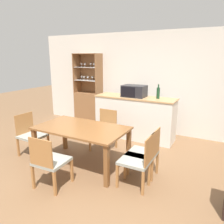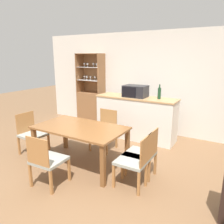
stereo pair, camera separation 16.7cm
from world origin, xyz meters
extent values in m
plane|color=brown|center=(0.00, 0.00, 0.00)|extent=(18.00, 18.00, 0.00)
cube|color=silver|center=(0.00, 2.63, 1.27)|extent=(6.80, 0.06, 2.55)
cube|color=silver|center=(-0.13, 1.93, 0.49)|extent=(1.90, 0.54, 0.98)
cube|color=tan|center=(-0.13, 1.93, 1.00)|extent=(1.93, 0.57, 0.03)
cube|color=brown|center=(-1.80, 2.40, 0.45)|extent=(0.78, 0.39, 0.91)
cube|color=brown|center=(-1.80, 2.59, 1.46)|extent=(0.78, 0.02, 1.11)
cube|color=brown|center=(-2.18, 2.40, 1.46)|extent=(0.02, 0.39, 1.11)
cube|color=brown|center=(-1.42, 2.40, 1.46)|extent=(0.02, 0.39, 1.11)
cube|color=brown|center=(-1.80, 2.40, 2.01)|extent=(0.78, 0.39, 0.02)
cube|color=white|center=(-1.80, 2.40, 1.27)|extent=(0.73, 0.35, 0.01)
cube|color=white|center=(-1.80, 2.40, 1.64)|extent=(0.73, 0.35, 0.01)
cylinder|color=white|center=(-2.05, 2.45, 1.28)|extent=(0.04, 0.04, 0.01)
cylinder|color=white|center=(-2.05, 2.45, 1.31)|extent=(0.01, 0.01, 0.06)
sphere|color=white|center=(-2.05, 2.45, 1.36)|extent=(0.06, 0.06, 0.06)
cylinder|color=white|center=(-2.04, 2.44, 1.65)|extent=(0.04, 0.04, 0.01)
cylinder|color=white|center=(-2.04, 2.44, 1.68)|extent=(0.01, 0.01, 0.06)
sphere|color=white|center=(-2.04, 2.44, 1.73)|extent=(0.06, 0.06, 0.06)
cylinder|color=white|center=(-1.92, 2.40, 1.28)|extent=(0.04, 0.04, 0.01)
cylinder|color=white|center=(-1.92, 2.40, 1.31)|extent=(0.01, 0.01, 0.06)
sphere|color=white|center=(-1.92, 2.40, 1.36)|extent=(0.06, 0.06, 0.06)
cylinder|color=white|center=(-1.88, 2.39, 1.65)|extent=(0.04, 0.04, 0.01)
cylinder|color=white|center=(-1.88, 2.39, 1.68)|extent=(0.01, 0.01, 0.06)
sphere|color=white|center=(-1.88, 2.39, 1.73)|extent=(0.06, 0.06, 0.06)
cylinder|color=white|center=(-1.80, 2.40, 1.28)|extent=(0.04, 0.04, 0.01)
cylinder|color=white|center=(-1.80, 2.40, 1.31)|extent=(0.01, 0.01, 0.06)
sphere|color=white|center=(-1.80, 2.40, 1.36)|extent=(0.06, 0.06, 0.06)
cylinder|color=white|center=(-1.72, 2.45, 1.65)|extent=(0.04, 0.04, 0.01)
cylinder|color=white|center=(-1.72, 2.45, 1.68)|extent=(0.01, 0.01, 0.06)
sphere|color=white|center=(-1.72, 2.45, 1.73)|extent=(0.06, 0.06, 0.06)
cylinder|color=white|center=(-1.67, 2.44, 1.28)|extent=(0.04, 0.04, 0.01)
cylinder|color=white|center=(-1.67, 2.44, 1.31)|extent=(0.01, 0.01, 0.06)
sphere|color=white|center=(-1.67, 2.44, 1.36)|extent=(0.06, 0.06, 0.06)
cylinder|color=white|center=(-1.56, 2.38, 1.65)|extent=(0.04, 0.04, 0.01)
cylinder|color=white|center=(-1.56, 2.38, 1.68)|extent=(0.01, 0.01, 0.06)
sphere|color=white|center=(-1.56, 2.38, 1.73)|extent=(0.06, 0.06, 0.06)
cylinder|color=white|center=(-1.55, 2.44, 1.28)|extent=(0.04, 0.04, 0.01)
cylinder|color=white|center=(-1.55, 2.44, 1.31)|extent=(0.01, 0.01, 0.06)
sphere|color=white|center=(-1.55, 2.44, 1.36)|extent=(0.06, 0.06, 0.06)
cube|color=brown|center=(-0.43, 0.19, 0.70)|extent=(1.62, 0.93, 0.03)
cube|color=brown|center=(-1.18, -0.22, 0.34)|extent=(0.07, 0.07, 0.69)
cube|color=brown|center=(0.32, -0.22, 0.34)|extent=(0.07, 0.07, 0.69)
cube|color=brown|center=(-1.18, 0.59, 0.34)|extent=(0.07, 0.07, 0.69)
cube|color=brown|center=(0.32, 0.59, 0.34)|extent=(0.07, 0.07, 0.69)
cube|color=#999E93|center=(0.67, 0.05, 0.40)|extent=(0.46, 0.46, 0.05)
cube|color=#A8703D|center=(0.89, 0.05, 0.63)|extent=(0.02, 0.41, 0.41)
cube|color=#A8703D|center=(0.47, -0.16, 0.19)|extent=(0.04, 0.04, 0.38)
cube|color=#A8703D|center=(0.47, 0.25, 0.19)|extent=(0.04, 0.04, 0.38)
cube|color=#A8703D|center=(0.88, -0.16, 0.19)|extent=(0.04, 0.04, 0.38)
cube|color=#A8703D|center=(0.88, 0.25, 0.19)|extent=(0.04, 0.04, 0.38)
cube|color=#999E93|center=(-0.43, -0.57, 0.40)|extent=(0.47, 0.47, 0.05)
cube|color=#A8703D|center=(-0.42, -0.79, 0.63)|extent=(0.41, 0.04, 0.41)
cube|color=#A8703D|center=(-0.64, -0.38, 0.19)|extent=(0.04, 0.04, 0.38)
cube|color=#A8703D|center=(-0.23, -0.36, 0.19)|extent=(0.04, 0.04, 0.38)
cube|color=#A8703D|center=(-0.62, -0.79, 0.19)|extent=(0.04, 0.04, 0.38)
cube|color=#A8703D|center=(-0.21, -0.77, 0.19)|extent=(0.04, 0.04, 0.38)
cube|color=#999E93|center=(0.67, 0.33, 0.40)|extent=(0.45, 0.45, 0.05)
cube|color=#A8703D|center=(0.89, 0.33, 0.63)|extent=(0.02, 0.41, 0.41)
cube|color=#A8703D|center=(0.47, 0.12, 0.19)|extent=(0.04, 0.04, 0.38)
cube|color=#A8703D|center=(0.47, 0.53, 0.19)|extent=(0.04, 0.04, 0.38)
cube|color=#A8703D|center=(0.88, 0.12, 0.19)|extent=(0.04, 0.04, 0.38)
cube|color=#A8703D|center=(0.88, 0.53, 0.19)|extent=(0.04, 0.04, 0.38)
cube|color=#999E93|center=(-0.43, 0.95, 0.40)|extent=(0.45, 0.45, 0.05)
cube|color=#A8703D|center=(-0.43, 1.16, 0.63)|extent=(0.41, 0.02, 0.41)
cube|color=#A8703D|center=(-0.22, 0.74, 0.19)|extent=(0.04, 0.04, 0.38)
cube|color=#A8703D|center=(-0.63, 0.74, 0.19)|extent=(0.04, 0.04, 0.38)
cube|color=#A8703D|center=(-0.23, 1.15, 0.19)|extent=(0.04, 0.04, 0.38)
cube|color=#A8703D|center=(-0.64, 1.15, 0.19)|extent=(0.04, 0.04, 0.38)
cube|color=#999E93|center=(-1.53, 0.05, 0.40)|extent=(0.47, 0.47, 0.05)
cube|color=#A8703D|center=(-1.75, 0.06, 0.63)|extent=(0.04, 0.41, 0.41)
cube|color=#A8703D|center=(-1.32, 0.24, 0.19)|extent=(0.04, 0.04, 0.38)
cube|color=#A8703D|center=(-1.34, -0.17, 0.19)|extent=(0.04, 0.04, 0.38)
cube|color=#A8703D|center=(-1.73, 0.26, 0.19)|extent=(0.04, 0.04, 0.38)
cube|color=#A8703D|center=(-1.75, -0.15, 0.19)|extent=(0.04, 0.04, 0.38)
cube|color=#232328|center=(-0.15, 1.92, 1.15)|extent=(0.54, 0.38, 0.27)
cube|color=black|center=(-0.23, 1.72, 1.15)|extent=(0.34, 0.01, 0.23)
cylinder|color=#193D23|center=(0.41, 1.97, 1.14)|extent=(0.07, 0.07, 0.25)
cylinder|color=#193D23|center=(0.41, 1.97, 1.30)|extent=(0.03, 0.03, 0.08)
camera|label=1|loc=(1.81, -2.79, 1.95)|focal=35.00mm
camera|label=2|loc=(1.95, -2.70, 1.95)|focal=35.00mm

